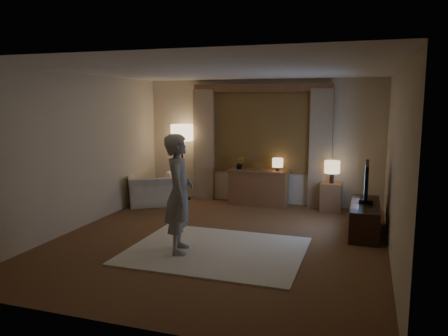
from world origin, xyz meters
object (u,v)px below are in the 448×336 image
at_px(tv_stand, 365,218).
at_px(armchair, 152,190).
at_px(side_table, 331,197).
at_px(sideboard, 258,188).
at_px(person, 179,194).

bearing_deg(tv_stand, armchair, 170.97).
height_order(armchair, side_table, armchair).
bearing_deg(tv_stand, sideboard, 147.13).
bearing_deg(sideboard, tv_stand, -32.87).
xyz_separation_m(side_table, tv_stand, (0.65, -1.33, -0.03)).
bearing_deg(side_table, person, -120.76).
xyz_separation_m(sideboard, person, (-0.37, -3.18, 0.52)).
height_order(armchair, person, person).
bearing_deg(sideboard, side_table, -1.92).
bearing_deg(side_table, sideboard, 178.08).
distance_m(sideboard, person, 3.24).
height_order(sideboard, armchair, sideboard).
bearing_deg(tv_stand, person, -144.41).
relative_size(sideboard, side_table, 2.14).
relative_size(side_table, person, 0.33).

